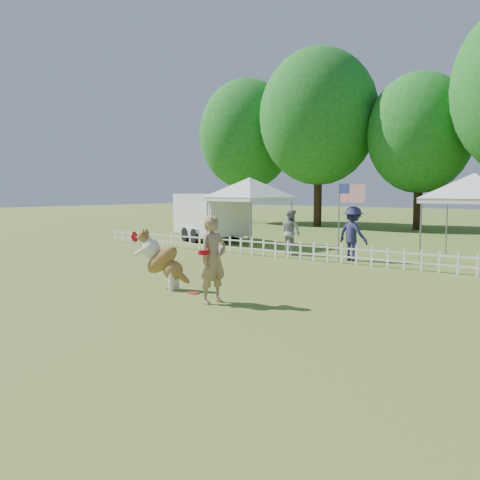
# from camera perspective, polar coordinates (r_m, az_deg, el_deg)

# --- Properties ---
(ground) EXTENTS (120.00, 120.00, 0.00)m
(ground) POSITION_cam_1_polar(r_m,az_deg,el_deg) (11.49, -6.86, -6.15)
(ground) COLOR #496820
(ground) RESTS_ON ground
(picket_fence) EXTENTS (22.00, 0.08, 0.60)m
(picket_fence) POSITION_cam_1_polar(r_m,az_deg,el_deg) (17.05, 10.04, -1.42)
(picket_fence) COLOR white
(picket_fence) RESTS_ON ground
(handler) EXTENTS (0.51, 0.70, 1.78)m
(handler) POSITION_cam_1_polar(r_m,az_deg,el_deg) (10.77, -2.89, -2.10)
(handler) COLOR #9D7D5E
(handler) RESTS_ON ground
(dog) EXTENTS (1.40, 0.79, 1.37)m
(dog) POSITION_cam_1_polar(r_m,az_deg,el_deg) (12.41, -8.24, -2.11)
(dog) COLOR brown
(dog) RESTS_ON ground
(frisbee_on_turf) EXTENTS (0.31, 0.31, 0.02)m
(frisbee_on_turf) POSITION_cam_1_polar(r_m,az_deg,el_deg) (11.94, -4.97, -5.64)
(frisbee_on_turf) COLOR red
(frisbee_on_turf) RESTS_ON ground
(canopy_tent_left) EXTENTS (2.95, 2.95, 2.73)m
(canopy_tent_left) POSITION_cam_1_polar(r_m,az_deg,el_deg) (21.82, 1.02, 2.93)
(canopy_tent_left) COLOR white
(canopy_tent_left) RESTS_ON ground
(canopy_tent_right) EXTENTS (2.73, 2.73, 2.77)m
(canopy_tent_right) POSITION_cam_1_polar(r_m,az_deg,el_deg) (18.76, 23.60, 2.15)
(canopy_tent_right) COLOR white
(canopy_tent_right) RESTS_ON ground
(cargo_trailer) EXTENTS (5.37, 3.85, 2.16)m
(cargo_trailer) POSITION_cam_1_polar(r_m,az_deg,el_deg) (23.94, -3.14, 2.45)
(cargo_trailer) COLOR silver
(cargo_trailer) RESTS_ON ground
(flag_pole) EXTENTS (0.97, 0.13, 2.53)m
(flag_pole) POSITION_cam_1_polar(r_m,az_deg,el_deg) (17.60, 10.49, 1.94)
(flag_pole) COLOR gray
(flag_pole) RESTS_ON ground
(spectator_a) EXTENTS (0.92, 0.79, 1.61)m
(spectator_a) POSITION_cam_1_polar(r_m,az_deg,el_deg) (18.96, 5.44, 0.85)
(spectator_a) COLOR #949398
(spectator_a) RESTS_ON ground
(spectator_b) EXTENTS (1.27, 0.94, 1.76)m
(spectator_b) POSITION_cam_1_polar(r_m,az_deg,el_deg) (17.64, 11.95, 0.66)
(spectator_b) COLOR navy
(spectator_b) RESTS_ON ground
(tree_far_left) EXTENTS (6.60, 6.60, 11.00)m
(tree_far_left) POSITION_cam_1_polar(r_m,az_deg,el_deg) (37.88, 0.75, 10.20)
(tree_far_left) COLOR #1A5B1B
(tree_far_left) RESTS_ON ground
(tree_left) EXTENTS (7.40, 7.40, 12.00)m
(tree_left) POSITION_cam_1_polar(r_m,az_deg,el_deg) (34.19, 8.39, 11.52)
(tree_left) COLOR #1A5B1B
(tree_left) RESTS_ON ground
(tree_center_left) EXTENTS (6.00, 6.00, 9.80)m
(tree_center_left) POSITION_cam_1_polar(r_m,az_deg,el_deg) (32.46, 18.62, 9.68)
(tree_center_left) COLOR #1A5B1B
(tree_center_left) RESTS_ON ground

